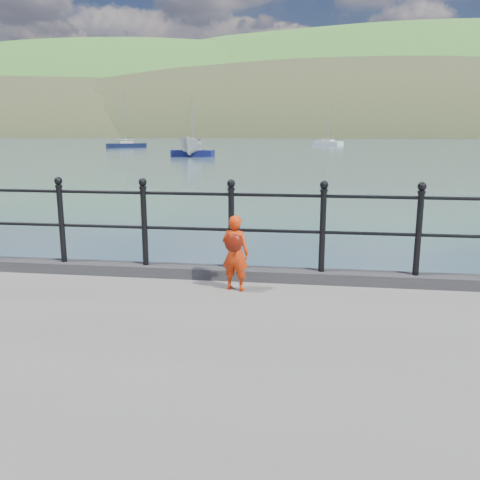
# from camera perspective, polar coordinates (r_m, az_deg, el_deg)

# --- Properties ---
(ground) EXTENTS (600.00, 600.00, 0.00)m
(ground) POSITION_cam_1_polar(r_m,az_deg,el_deg) (7.51, -5.36, -11.12)
(ground) COLOR #2D4251
(ground) RESTS_ON ground
(kerb) EXTENTS (60.00, 0.30, 0.15)m
(kerb) POSITION_cam_1_polar(r_m,az_deg,el_deg) (7.01, -5.82, -3.53)
(kerb) COLOR #28282B
(kerb) RESTS_ON quay
(railing) EXTENTS (18.11, 0.11, 1.20)m
(railing) POSITION_cam_1_polar(r_m,az_deg,el_deg) (6.85, -5.96, 2.51)
(railing) COLOR black
(railing) RESTS_ON kerb
(far_shore) EXTENTS (830.00, 200.00, 156.00)m
(far_shore) POSITION_cam_1_polar(r_m,az_deg,el_deg) (250.14, 16.56, 6.05)
(far_shore) COLOR #333A21
(far_shore) RESTS_ON ground
(child) EXTENTS (0.39, 0.34, 0.96)m
(child) POSITION_cam_1_polar(r_m,az_deg,el_deg) (6.31, -0.56, -1.38)
(child) COLOR red
(child) RESTS_ON quay
(launch_white) EXTENTS (2.44, 5.76, 2.18)m
(launch_white) POSITION_cam_1_polar(r_m,az_deg,el_deg) (55.53, -5.46, 10.41)
(launch_white) COLOR silver
(launch_white) RESTS_ON ground
(sailboat_left) EXTENTS (6.11, 4.77, 8.58)m
(sailboat_left) POSITION_cam_1_polar(r_m,az_deg,el_deg) (82.87, -12.66, 10.30)
(sailboat_left) COLOR black
(sailboat_left) RESTS_ON ground
(sailboat_port) EXTENTS (4.68, 1.85, 6.85)m
(sailboat_port) POSITION_cam_1_polar(r_m,az_deg,el_deg) (55.89, -5.33, 9.65)
(sailboat_port) COLOR navy
(sailboat_port) RESTS_ON ground
(sailboat_deep) EXTENTS (5.55, 5.12, 8.66)m
(sailboat_deep) POSITION_cam_1_polar(r_m,az_deg,el_deg) (95.69, 9.83, 10.66)
(sailboat_deep) COLOR white
(sailboat_deep) RESTS_ON ground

